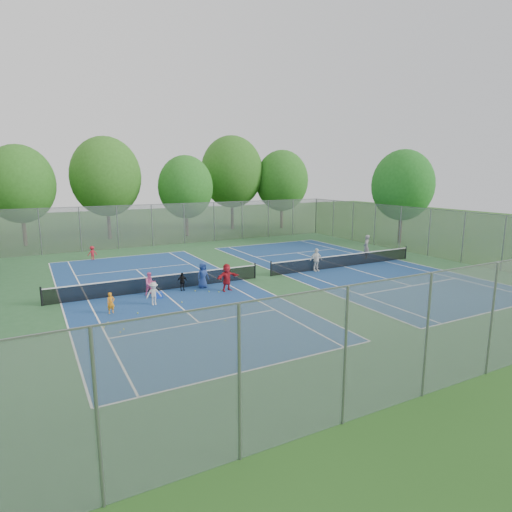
{
  "coord_description": "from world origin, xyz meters",
  "views": [
    {
      "loc": [
        -13.69,
        -24.43,
        6.91
      ],
      "look_at": [
        0.0,
        1.0,
        1.3
      ],
      "focal_mm": 30.0,
      "sensor_mm": 36.0,
      "label": 1
    }
  ],
  "objects": [
    {
      "name": "ground",
      "position": [
        0.0,
        0.0,
        0.0
      ],
      "size": [
        120.0,
        120.0,
        0.0
      ],
      "primitive_type": "plane",
      "color": "#224E18",
      "rests_on": "ground"
    },
    {
      "name": "court_pad",
      "position": [
        0.0,
        0.0,
        0.01
      ],
      "size": [
        32.0,
        32.0,
        0.01
      ],
      "primitive_type": "cube",
      "color": "#2B5A30",
      "rests_on": "ground"
    },
    {
      "name": "court_left",
      "position": [
        -7.0,
        0.0,
        0.02
      ],
      "size": [
        10.97,
        23.77,
        0.01
      ],
      "primitive_type": "cube",
      "color": "navy",
      "rests_on": "court_pad"
    },
    {
      "name": "court_right",
      "position": [
        7.0,
        0.0,
        0.02
      ],
      "size": [
        10.97,
        23.77,
        0.01
      ],
      "primitive_type": "cube",
      "color": "navy",
      "rests_on": "court_pad"
    },
    {
      "name": "net_left",
      "position": [
        -7.0,
        0.0,
        0.46
      ],
      "size": [
        12.87,
        0.1,
        0.91
      ],
      "primitive_type": "cube",
      "color": "black",
      "rests_on": "ground"
    },
    {
      "name": "net_right",
      "position": [
        7.0,
        0.0,
        0.46
      ],
      "size": [
        12.87,
        0.1,
        0.91
      ],
      "primitive_type": "cube",
      "color": "black",
      "rests_on": "ground"
    },
    {
      "name": "fence_north",
      "position": [
        0.0,
        16.0,
        2.0
      ],
      "size": [
        32.0,
        0.1,
        4.0
      ],
      "primitive_type": "cube",
      "color": "gray",
      "rests_on": "ground"
    },
    {
      "name": "fence_south",
      "position": [
        0.0,
        -16.0,
        2.0
      ],
      "size": [
        32.0,
        0.1,
        4.0
      ],
      "primitive_type": "cube",
      "color": "gray",
      "rests_on": "ground"
    },
    {
      "name": "fence_east",
      "position": [
        16.0,
        0.0,
        2.0
      ],
      "size": [
        0.1,
        32.0,
        4.0
      ],
      "primitive_type": "cube",
      "rotation": [
        0.0,
        0.0,
        1.57
      ],
      "color": "gray",
      "rests_on": "ground"
    },
    {
      "name": "tree_nw",
      "position": [
        -14.0,
        22.0,
        5.89
      ],
      "size": [
        6.4,
        6.4,
        9.58
      ],
      "color": "#443326",
      "rests_on": "ground"
    },
    {
      "name": "tree_nl",
      "position": [
        -6.0,
        23.0,
        6.54
      ],
      "size": [
        7.2,
        7.2,
        10.69
      ],
      "color": "#443326",
      "rests_on": "ground"
    },
    {
      "name": "tree_nc",
      "position": [
        2.0,
        21.0,
        5.39
      ],
      "size": [
        6.0,
        6.0,
        8.85
      ],
      "color": "#443326",
      "rests_on": "ground"
    },
    {
      "name": "tree_nr",
      "position": [
        9.0,
        24.0,
        7.04
      ],
      "size": [
        7.6,
        7.6,
        11.42
      ],
      "color": "#443326",
      "rests_on": "ground"
    },
    {
      "name": "tree_ne",
      "position": [
        15.0,
        22.0,
        5.97
      ],
      "size": [
        6.6,
        6.6,
        9.77
      ],
      "color": "#443326",
      "rests_on": "ground"
    },
    {
      "name": "tree_side_e",
      "position": [
        19.0,
        6.0,
        5.74
      ],
      "size": [
        6.0,
        6.0,
        9.2
      ],
      "color": "#443326",
      "rests_on": "ground"
    },
    {
      "name": "ball_crate",
      "position": [
        -7.51,
        -1.41,
        0.17
      ],
      "size": [
        0.46,
        0.46,
        0.33
      ],
      "primitive_type": "cube",
      "rotation": [
        0.0,
        0.0,
        -0.21
      ],
      "color": "blue",
      "rests_on": "ground"
    },
    {
      "name": "ball_hopper",
      "position": [
        -4.46,
        -0.44,
        0.26
      ],
      "size": [
        0.34,
        0.34,
        0.51
      ],
      "primitive_type": "cube",
      "rotation": [
        0.0,
        0.0,
        -0.4
      ],
      "color": "#268E32",
      "rests_on": "ground"
    },
    {
      "name": "student_a",
      "position": [
        -10.37,
        -2.98,
        0.54
      ],
      "size": [
        0.44,
        0.34,
        1.09
      ],
      "primitive_type": "imported",
      "rotation": [
        0.0,
        0.0,
        0.21
      ],
      "color": "orange",
      "rests_on": "ground"
    },
    {
      "name": "student_b",
      "position": [
        -7.77,
        -0.6,
        0.67
      ],
      "size": [
        0.67,
        0.54,
        1.34
      ],
      "primitive_type": "imported",
      "rotation": [
        0.0,
        0.0,
        0.05
      ],
      "color": "#EA5B99",
      "rests_on": "ground"
    },
    {
      "name": "student_c",
      "position": [
        -8.1,
        -2.6,
        0.62
      ],
      "size": [
        0.82,
        0.49,
        1.25
      ],
      "primitive_type": "imported",
      "rotation": [
        0.0,
        0.0,
        -0.04
      ],
      "color": "beige",
      "rests_on": "ground"
    },
    {
      "name": "student_d",
      "position": [
        -5.87,
        -0.6,
        0.55
      ],
      "size": [
        0.65,
        0.28,
        1.11
      ],
      "primitive_type": "imported",
      "rotation": [
        0.0,
        0.0,
        -0.01
      ],
      "color": "black",
      "rests_on": "ground"
    },
    {
      "name": "student_e",
      "position": [
        -4.54,
        -0.6,
        0.79
      ],
      "size": [
        0.86,
        0.65,
        1.57
      ],
      "primitive_type": "imported",
      "rotation": [
        0.0,
        0.0,
        0.22
      ],
      "color": "navy",
      "rests_on": "ground"
    },
    {
      "name": "student_f",
      "position": [
        -3.54,
        -1.93,
        0.83
      ],
      "size": [
        1.6,
        0.78,
        1.66
      ],
      "primitive_type": "imported",
      "rotation": [
        0.0,
        0.0,
        0.2
      ],
      "color": "#B51923",
      "rests_on": "ground"
    },
    {
      "name": "child_far_baseline",
      "position": [
        -9.28,
        11.63,
        0.57
      ],
      "size": [
        0.78,
        0.5,
        1.15
      ],
      "primitive_type": "imported",
      "rotation": [
        0.0,
        0.0,
        3.24
      ],
      "color": "red",
      "rests_on": "ground"
    },
    {
      "name": "instructor",
      "position": [
        10.48,
        1.51,
        0.99
      ],
      "size": [
        0.86,
        0.84,
        1.99
      ],
      "primitive_type": "imported",
      "rotation": [
        0.0,
        0.0,
        3.87
      ],
      "color": "gray",
      "rests_on": "ground"
    },
    {
      "name": "teen_court_b",
      "position": [
        4.24,
        -0.18,
        0.83
      ],
      "size": [
        0.99,
        0.44,
        1.67
      ],
      "primitive_type": "imported",
      "rotation": [
        0.0,
        0.0,
        -0.04
      ],
      "color": "white",
      "rests_on": "ground"
    },
    {
      "name": "tennis_ball_0",
      "position": [
        -9.24,
        -3.7,
        0.03
      ],
      "size": [
        0.07,
        0.07,
        0.07
      ],
      "primitive_type": "sphere",
      "color": "#A8C32D",
      "rests_on": "ground"
    },
    {
      "name": "tennis_ball_1",
      "position": [
        -6.7,
        -2.97,
        0.03
      ],
      "size": [
        0.07,
        0.07,
        0.07
      ],
      "primitive_type": "sphere",
      "color": "yellow",
      "rests_on": "ground"
    },
    {
      "name": "tennis_ball_2",
      "position": [
        -5.83,
        -6.77,
        0.03
      ],
      "size": [
        0.07,
        0.07,
        0.07
      ],
      "primitive_type": "sphere",
      "color": "#A0C12C",
      "rests_on": "ground"
    },
    {
      "name": "tennis_ball_3",
      "position": [
        -10.31,
        -5.63,
        0.03
      ],
      "size": [
        0.07,
        0.07,
        0.07
      ],
      "primitive_type": "sphere",
      "color": "#D4E034",
      "rests_on": "ground"
    },
    {
      "name": "tennis_ball_4",
      "position": [
        -10.52,
        -5.95,
        0.03
      ],
      "size": [
        0.07,
        0.07,
        0.07
      ],
      "primitive_type": "sphere",
      "color": "#B6D130",
      "rests_on": "ground"
    },
    {
      "name": "tennis_ball_5",
      "position": [
        -2.99,
        -4.85,
        0.03
      ],
      "size": [
        0.07,
        0.07,
        0.07
      ],
      "primitive_type": "sphere",
      "color": "#E5F338",
      "rests_on": "ground"
    },
    {
      "name": "tennis_ball_6",
      "position": [
        -10.77,
        -4.41,
        0.03
      ],
      "size": [
        0.07,
        0.07,
        0.07
      ],
      "primitive_type": "sphere",
      "color": "#C1E334",
      "rests_on": "ground"
    },
    {
      "name": "tennis_ball_7",
      "position": [
        -4.13,
        -2.06,
        0.03
      ],
      "size": [
        0.07,
        0.07,
        0.07
      ],
      "primitive_type": "sphere",
      "color": "#AECD2F",
      "rests_on": "ground"
    },
    {
      "name": "tennis_ball_8",
      "position": [
        -3.82,
        -1.76,
        0.03
      ],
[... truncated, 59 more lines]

